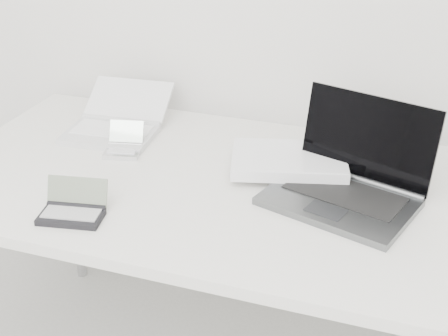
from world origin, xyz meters
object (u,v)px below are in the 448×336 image
(laptop_large, at_px, (320,173))
(netbook_open_white, at_px, (116,124))
(desk, at_px, (240,199))
(palmtop_charcoal, at_px, (73,210))

(laptop_large, xyz_separation_m, netbook_open_white, (-0.64, 0.13, -0.01))
(desk, bearing_deg, palmtop_charcoal, -139.60)
(netbook_open_white, height_order, palmtop_charcoal, netbook_open_white)
(netbook_open_white, bearing_deg, desk, -26.99)
(laptop_large, xyz_separation_m, palmtop_charcoal, (-0.51, -0.33, -0.02))
(netbook_open_white, bearing_deg, laptop_large, -16.00)
(desk, height_order, palmtop_charcoal, palmtop_charcoal)
(desk, relative_size, laptop_large, 3.00)
(desk, xyz_separation_m, palmtop_charcoal, (-0.32, -0.27, 0.06))
(netbook_open_white, bearing_deg, palmtop_charcoal, -78.97)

